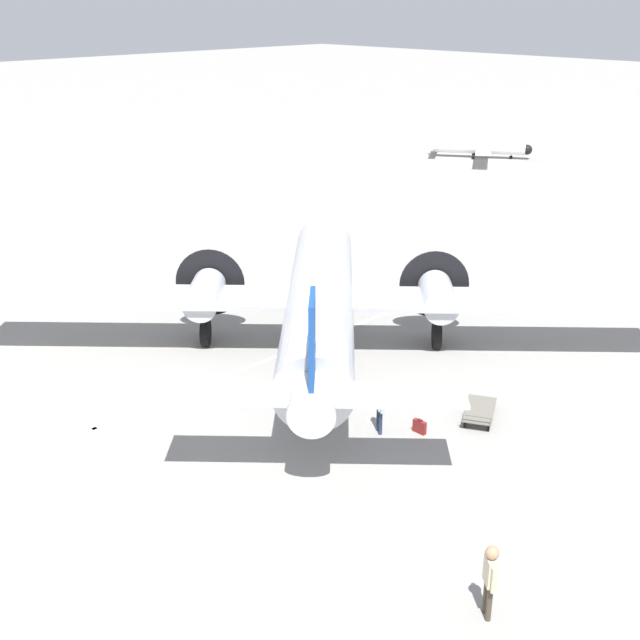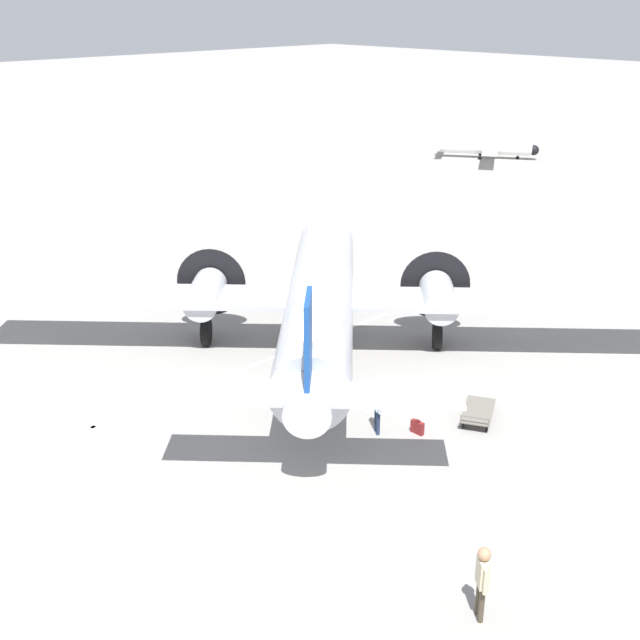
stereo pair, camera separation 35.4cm
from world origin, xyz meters
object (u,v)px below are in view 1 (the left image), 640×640
Objects in this scene: airliner_main at (320,295)px; passenger_boarding at (380,402)px; baggage_cart at (480,411)px; light_aircraft_distant at (482,147)px; suitcase_near_door at (419,427)px; crew_foreground at (490,574)px.

passenger_boarding is at bearing -161.19° from airliner_main.
light_aircraft_distant is at bearing 5.99° from baggage_cart.
suitcase_near_door is at bearing -91.11° from light_aircraft_distant.
passenger_boarding is at bearing 121.98° from baggage_cart.
light_aircraft_distant is at bearing 165.31° from crew_foreground.
passenger_boarding is at bearing 44.10° from suitcase_near_door.
passenger_boarding is (6.98, -4.38, -0.08)m from crew_foreground.
crew_foreground is 4.00× the size of suitcase_near_door.
airliner_main reaches higher than suitcase_near_door.
airliner_main is 12.09× the size of passenger_boarding.
airliner_main is at bearing -97.03° from light_aircraft_distant.
airliner_main reaches higher than baggage_cart.
suitcase_near_door is at bearing 131.05° from baggage_cart.
crew_foreground is at bearing -88.66° from light_aircraft_distant.
light_aircraft_distant reaches higher than suitcase_near_door.
crew_foreground reaches higher than suitcase_near_door.
light_aircraft_distant is (25.12, -39.88, 0.66)m from suitcase_near_door.
passenger_boarding is (-5.50, 2.87, -1.37)m from airliner_main.
light_aircraft_distant is at bearing -57.79° from suitcase_near_door.
crew_foreground is at bearing -172.77° from baggage_cart.
airliner_main is 6.36m from passenger_boarding.
crew_foreground reaches higher than baggage_cart.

